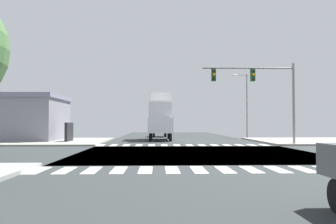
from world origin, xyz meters
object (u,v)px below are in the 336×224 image
sedan_queued_2 (160,128)px  box_truck_outer_2 (160,115)px  traffic_signal_mast (258,84)px  street_lamp (245,99)px

sedan_queued_2 → box_truck_outer_2: 8.48m
traffic_signal_mast → sedan_queued_2: bearing=114.1°
box_truck_outer_2 → sedan_queued_2: bearing=-90.0°
traffic_signal_mast → street_lamp: (2.16, 12.77, -0.35)m
street_lamp → box_truck_outer_2: 10.79m
street_lamp → sedan_queued_2: bearing=155.9°
traffic_signal_mast → street_lamp: size_ratio=0.99×
sedan_queued_2 → box_truck_outer_2: bearing=90.0°
street_lamp → box_truck_outer_2: bearing=-158.1°
traffic_signal_mast → sedan_queued_2: traffic_signal_mast is taller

